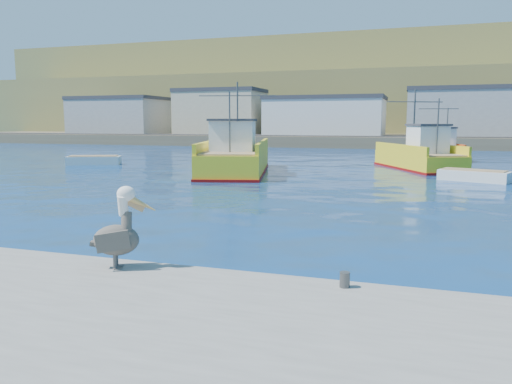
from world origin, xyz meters
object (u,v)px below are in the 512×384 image
at_px(trawler_yellow_b, 420,157).
at_px(skiff_mid, 474,177).
at_px(boat_orange, 440,150).
at_px(trawler_yellow_a, 236,158).
at_px(skiff_left, 94,161).
at_px(pelican, 119,233).

height_order(trawler_yellow_b, skiff_mid, trawler_yellow_b).
bearing_deg(boat_orange, trawler_yellow_b, -100.34).
bearing_deg(skiff_mid, trawler_yellow_b, 113.83).
distance_m(boat_orange, skiff_mid, 17.47).
bearing_deg(trawler_yellow_a, skiff_left, 168.69).
distance_m(skiff_left, pelican, 34.44).
height_order(trawler_yellow_a, trawler_yellow_b, trawler_yellow_a).
relative_size(trawler_yellow_a, skiff_mid, 3.05).
height_order(skiff_left, skiff_mid, skiff_left).
xyz_separation_m(trawler_yellow_b, pelican, (-6.25, -31.76, 0.31)).
relative_size(skiff_mid, pelican, 2.41).
bearing_deg(trawler_yellow_a, skiff_mid, -1.12).
bearing_deg(trawler_yellow_b, trawler_yellow_a, -151.11).
relative_size(boat_orange, skiff_left, 1.63).
distance_m(trawler_yellow_b, pelican, 32.37).
bearing_deg(trawler_yellow_a, trawler_yellow_b, 28.89).
relative_size(trawler_yellow_b, boat_orange, 1.34).
bearing_deg(skiff_left, trawler_yellow_a, -11.31).
bearing_deg(boat_orange, skiff_left, -153.59).
height_order(skiff_mid, pelican, pelican).
distance_m(trawler_yellow_b, boat_orange, 10.24).
xyz_separation_m(boat_orange, skiff_left, (-28.70, -14.26, -0.67)).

